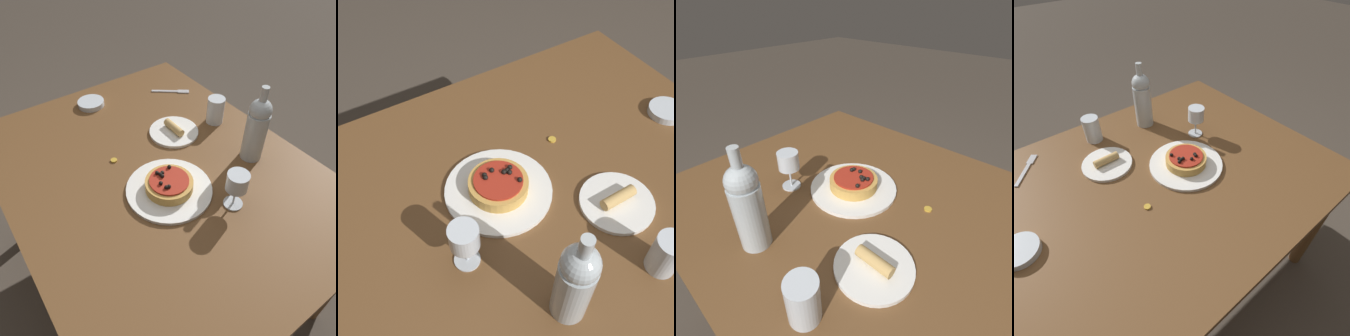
{
  "view_description": "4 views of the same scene",
  "coord_description": "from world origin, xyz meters",
  "views": [
    {
      "loc": [
        0.72,
        -0.46,
        1.57
      ],
      "look_at": [
        0.07,
        -0.0,
        0.79
      ],
      "focal_mm": 35.0,
      "sensor_mm": 36.0,
      "label": 1
    },
    {
      "loc": [
        0.44,
        0.53,
        1.59
      ],
      "look_at": [
        0.08,
        -0.04,
        0.8
      ],
      "focal_mm": 42.0,
      "sensor_mm": 36.0,
      "label": 2
    },
    {
      "loc": [
        -0.35,
        0.52,
        1.29
      ],
      "look_at": [
        0.13,
        0.0,
        0.82
      ],
      "focal_mm": 28.0,
      "sensor_mm": 36.0,
      "label": 3
    },
    {
      "loc": [
        -0.39,
        -0.61,
        1.46
      ],
      "look_at": [
        0.05,
        -0.07,
        0.79
      ],
      "focal_mm": 28.0,
      "sensor_mm": 36.0,
      "label": 4
    }
  ],
  "objects": [
    {
      "name": "ground_plane",
      "position": [
        0.0,
        0.0,
        0.0
      ],
      "size": [
        14.0,
        14.0,
        0.0
      ],
      "primitive_type": "plane",
      "color": "#4C4238"
    },
    {
      "name": "dining_table",
      "position": [
        0.0,
        0.0,
        0.65
      ],
      "size": [
        1.32,
        1.02,
        0.73
      ],
      "color": "brown",
      "rests_on": "ground_plane"
    },
    {
      "name": "dinner_plate",
      "position": [
        0.11,
        -0.02,
        0.74
      ],
      "size": [
        0.29,
        0.29,
        0.01
      ],
      "color": "white",
      "rests_on": "dining_table"
    },
    {
      "name": "pizza",
      "position": [
        0.11,
        -0.02,
        0.76
      ],
      "size": [
        0.16,
        0.16,
        0.05
      ],
      "color": "gold",
      "rests_on": "dinner_plate"
    },
    {
      "name": "wine_glass",
      "position": [
        0.28,
        0.11,
        0.83
      ],
      "size": [
        0.07,
        0.07,
        0.14
      ],
      "color": "silver",
      "rests_on": "dining_table"
    },
    {
      "name": "wine_bottle",
      "position": [
        0.15,
        0.33,
        0.86
      ],
      "size": [
        0.08,
        0.08,
        0.29
      ],
      "color": "#B2BCC1",
      "rests_on": "dining_table"
    },
    {
      "name": "water_cup",
      "position": [
        -0.1,
        0.36,
        0.79
      ],
      "size": [
        0.07,
        0.07,
        0.11
      ],
      "color": "silver",
      "rests_on": "dining_table"
    },
    {
      "name": "side_bowl",
      "position": [
        -0.51,
        -0.01,
        0.74
      ],
      "size": [
        0.12,
        0.12,
        0.02
      ],
      "color": "silver",
      "rests_on": "dining_table"
    },
    {
      "name": "fork",
      "position": [
        -0.39,
        0.36,
        0.74
      ],
      "size": [
        0.13,
        0.15,
        0.0
      ],
      "rotation": [
        0.0,
        0.0,
        0.91
      ],
      "color": "#B7B7BC",
      "rests_on": "dining_table"
    },
    {
      "name": "side_plate",
      "position": [
        -0.13,
        0.18,
        0.74
      ],
      "size": [
        0.2,
        0.2,
        0.04
      ],
      "color": "white",
      "rests_on": "dining_table"
    },
    {
      "name": "bottle_cap",
      "position": [
        -0.13,
        -0.11,
        0.74
      ],
      "size": [
        0.02,
        0.02,
        0.01
      ],
      "color": "gold",
      "rests_on": "dining_table"
    }
  ]
}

